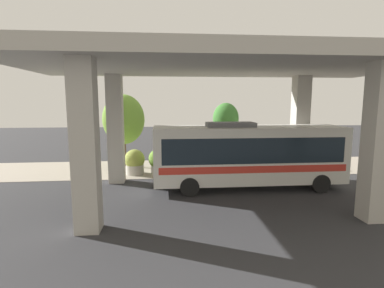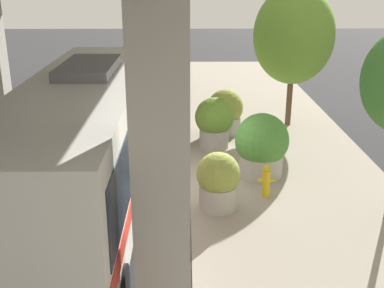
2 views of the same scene
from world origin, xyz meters
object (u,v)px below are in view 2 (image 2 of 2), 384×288
Objects in this scene: bus at (86,142)px; planter_back at (218,181)px; street_tree_far at (294,36)px; fire_hydrant at (266,181)px; planter_front at (261,146)px; planter_extra at (214,122)px; planter_middle at (225,112)px.

bus is 6.76× the size of planter_back.
planter_back is 0.29× the size of street_tree_far.
fire_hydrant is at bearing 73.56° from street_tree_far.
bus is at bearing 28.74° from planter_front.
bus is 5.37× the size of planter_front.
planter_front is 1.26× the size of planter_back.
street_tree_far is (-6.53, -7.68, 1.53)m from bus.
planter_front is at bearing 116.70° from planter_extra.
planter_back is 4.63m from planter_extra.
fire_hydrant is 0.17× the size of street_tree_far.
fire_hydrant is 1.55m from planter_back.
planter_front is 0.36× the size of street_tree_far.
planter_front is 2.81m from planter_extra.
planter_middle is at bearing -107.33° from planter_extra.
street_tree_far is (-1.87, -5.13, 2.58)m from planter_front.
planter_front reaches higher than planter_middle.
planter_middle reaches higher than planter_back.
bus is at bearing 56.21° from planter_extra.
fire_hydrant is at bearing 106.90° from planter_extra.
fire_hydrant is 1.52m from planter_front.
planter_middle is at bearing -120.21° from bus.
bus is 11.22× the size of fire_hydrant.
planter_middle is 1.71m from planter_extra.
planter_back is at bearing 83.86° from planter_middle.
planter_back is 8.42m from street_tree_far.
fire_hydrant is 0.60× the size of planter_back.
planter_middle is (-3.90, -6.69, -1.20)m from bus.
bus is 10.19m from street_tree_far.
planter_back is at bearing 26.23° from fire_hydrant.
bus is 1.94× the size of street_tree_far.
fire_hydrant is 0.52× the size of planter_extra.
planter_extra reaches higher than fire_hydrant.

